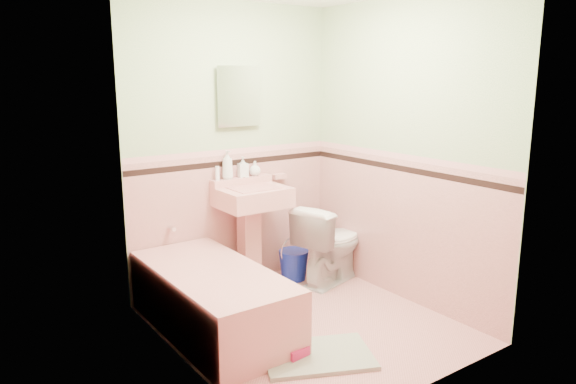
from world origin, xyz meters
TOP-DOWN VIEW (x-y plane):
  - floor at (0.00, 0.00)m, footprint 2.20×2.20m
  - wall_back at (0.00, 1.10)m, footprint 2.50×0.00m
  - wall_front at (0.00, -1.10)m, footprint 2.50×0.00m
  - wall_left at (-1.00, 0.00)m, footprint 0.00×2.50m
  - wall_right at (1.00, 0.00)m, footprint 0.00×2.50m
  - wainscot_back at (0.00, 1.09)m, footprint 2.00×0.00m
  - wainscot_front at (0.00, -1.09)m, footprint 2.00×0.00m
  - wainscot_left at (-0.99, 0.00)m, footprint 0.00×2.20m
  - wainscot_right at (0.99, 0.00)m, footprint 0.00×2.20m
  - accent_back at (0.00, 1.08)m, footprint 2.00×0.00m
  - accent_front at (0.00, -1.08)m, footprint 2.00×0.00m
  - accent_left at (-0.98, 0.00)m, footprint 0.00×2.20m
  - accent_right at (0.98, 0.00)m, footprint 0.00×2.20m
  - cap_back at (0.00, 1.08)m, footprint 2.00×0.00m
  - cap_front at (0.00, -1.08)m, footprint 2.00×0.00m
  - cap_left at (-0.98, 0.00)m, footprint 0.00×2.20m
  - cap_right at (0.98, 0.00)m, footprint 0.00×2.20m
  - bathtub at (-0.63, 0.33)m, footprint 0.70×1.50m
  - tub_faucet at (-0.63, 1.05)m, footprint 0.04×0.12m
  - sink at (0.05, 0.86)m, footprint 0.59×0.48m
  - sink_faucet at (0.05, 1.00)m, footprint 0.02×0.02m
  - medicine_cabinet at (0.05, 1.07)m, footprint 0.39×0.04m
  - soap_dish at (0.47, 1.06)m, footprint 0.13×0.08m
  - soap_bottle_left at (-0.09, 1.04)m, footprint 0.10×0.11m
  - soap_bottle_mid at (0.07, 1.04)m, footprint 0.10×0.10m
  - soap_bottle_right at (0.19, 1.04)m, footprint 0.11×0.11m
  - tube at (-0.19, 1.04)m, footprint 0.05×0.05m
  - toilet at (0.71, 0.58)m, footprint 0.81×0.60m
  - bucket at (0.47, 0.83)m, footprint 0.37×0.37m
  - bath_mat at (-0.25, -0.44)m, footprint 0.87×0.74m
  - shoe at (-0.38, -0.40)m, footprint 0.16×0.09m

SIDE VIEW (x-z plane):
  - floor at x=0.00m, z-range 0.00..0.00m
  - bath_mat at x=-0.25m, z-range 0.00..0.03m
  - shoe at x=-0.38m, z-range 0.03..0.09m
  - bucket at x=0.47m, z-range 0.00..0.28m
  - bathtub at x=-0.63m, z-range 0.00..0.45m
  - toilet at x=0.71m, z-range 0.00..0.74m
  - sink at x=0.05m, z-range 0.00..0.93m
  - wainscot_back at x=0.00m, z-range -0.40..1.60m
  - wainscot_front at x=0.00m, z-range -0.40..1.60m
  - wainscot_left at x=-0.99m, z-range -0.50..1.70m
  - wainscot_right at x=0.99m, z-range -0.50..1.70m
  - tub_faucet at x=-0.63m, z-range 0.61..0.65m
  - sink_faucet at x=0.05m, z-range 0.90..1.00m
  - soap_dish at x=0.47m, z-range 0.93..0.97m
  - tube at x=-0.19m, z-range 0.99..1.11m
  - soap_bottle_right at x=0.19m, z-range 0.99..1.12m
  - soap_bottle_mid at x=0.07m, z-range 0.99..1.17m
  - soap_bottle_left at x=-0.09m, z-range 0.99..1.24m
  - accent_left at x=-0.98m, z-range 0.02..2.22m
  - accent_right at x=0.98m, z-range 0.02..2.22m
  - accent_back at x=0.00m, z-range 0.12..2.12m
  - accent_front at x=0.00m, z-range 0.12..2.12m
  - cap_back at x=0.00m, z-range 0.22..2.22m
  - cap_front at x=0.00m, z-range 0.22..2.22m
  - cap_left at x=-0.98m, z-range 0.12..2.32m
  - cap_right at x=0.98m, z-range 0.12..2.32m
  - wall_back at x=0.00m, z-range 0.00..2.50m
  - wall_front at x=0.00m, z-range 0.00..2.50m
  - wall_left at x=-1.00m, z-range 0.00..2.50m
  - wall_right at x=1.00m, z-range 0.00..2.50m
  - medicine_cabinet at x=0.05m, z-range 1.45..1.95m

